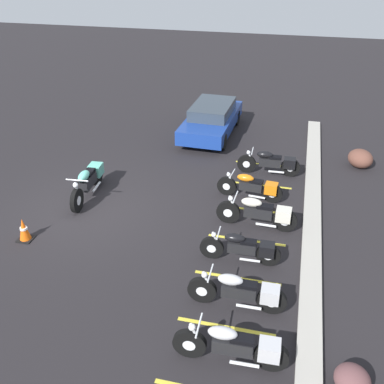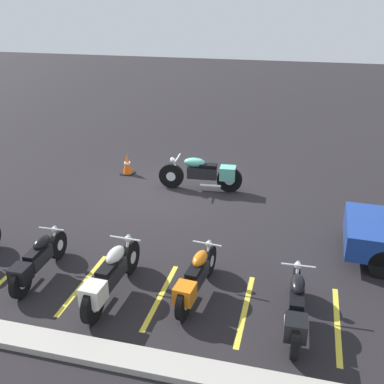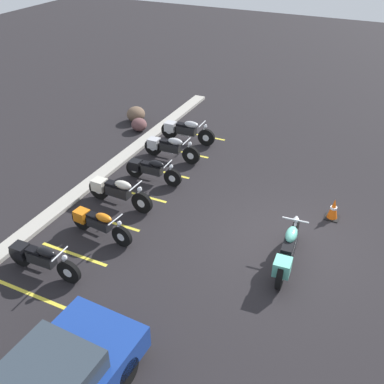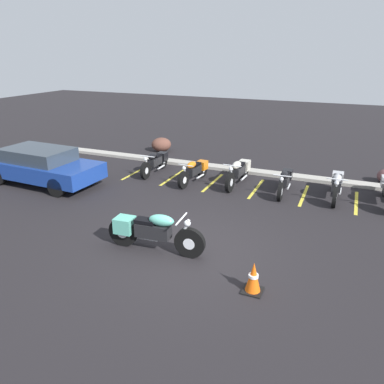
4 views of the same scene
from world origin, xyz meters
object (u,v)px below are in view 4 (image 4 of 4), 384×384
landscape_rock_1 (161,145)px  parked_bike_3 (285,180)px  parked_bike_4 (337,184)px  motorcycle_teal_featured (150,231)px  parked_bike_2 (239,171)px  parked_bike_1 (195,170)px  parked_bike_0 (156,161)px  traffic_cone (253,278)px  car_blue (42,165)px

landscape_rock_1 → parked_bike_3: bearing=-27.1°
parked_bike_4 → landscape_rock_1: (-8.03, 3.10, -0.13)m
motorcycle_teal_featured → parked_bike_2: bearing=80.1°
motorcycle_teal_featured → parked_bike_1: bearing=96.9°
motorcycle_teal_featured → parked_bike_0: 6.18m
parked_bike_0 → parked_bike_4: parked_bike_4 is taller
parked_bike_2 → traffic_cone: bearing=21.4°
parked_bike_1 → parked_bike_4: 4.85m
parked_bike_0 → parked_bike_2: parked_bike_2 is taller
motorcycle_teal_featured → parked_bike_2: motorcycle_teal_featured is taller
parked_bike_0 → parked_bike_4: size_ratio=0.98×
parked_bike_3 → traffic_cone: bearing=3.1°
parked_bike_4 → traffic_cone: bearing=-11.6°
parked_bike_2 → traffic_cone: 6.49m
parked_bike_1 → parked_bike_0: bearing=-97.4°
parked_bike_1 → car_blue: 5.48m
parked_bike_2 → landscape_rock_1: bearing=-120.6°
parked_bike_4 → car_blue: size_ratio=0.50×
motorcycle_teal_featured → parked_bike_0: motorcycle_teal_featured is taller
motorcycle_teal_featured → parked_bike_1: motorcycle_teal_featured is taller
parked_bike_0 → parked_bike_3: parked_bike_0 is taller
parked_bike_0 → parked_bike_3: bearing=85.6°
traffic_cone → parked_bike_0: bearing=131.8°
motorcycle_teal_featured → parked_bike_0: bearing=113.1°
parked_bike_0 → parked_bike_1: bearing=75.3°
parked_bike_4 → landscape_rock_1: size_ratio=2.37×
parked_bike_3 → parked_bike_4: (1.63, 0.18, 0.03)m
parked_bike_3 → parked_bike_2: bearing=-99.1°
car_blue → landscape_rock_1: car_blue is taller
motorcycle_teal_featured → traffic_cone: bearing=-18.0°
landscape_rock_1 → parked_bike_0: bearing=-66.1°
landscape_rock_1 → traffic_cone: size_ratio=1.41×
parked_bike_2 → parked_bike_4: 3.30m
parked_bike_4 → traffic_cone: 6.20m
parked_bike_1 → parked_bike_3: (3.21, 0.18, -0.01)m
motorcycle_teal_featured → car_blue: size_ratio=0.56×
parked_bike_1 → traffic_cone: 6.80m
parked_bike_0 → landscape_rock_1: (-1.34, 3.03, -0.12)m
parked_bike_1 → parked_bike_4: parked_bike_4 is taller
landscape_rock_1 → motorcycle_teal_featured: bearing=-63.9°
landscape_rock_1 → parked_bike_4: bearing=-21.1°
landscape_rock_1 → traffic_cone: bearing=-53.3°
parked_bike_1 → landscape_rock_1: parked_bike_1 is taller
parked_bike_4 → parked_bike_1: bearing=-86.4°
motorcycle_teal_featured → landscape_rock_1: 9.49m
motorcycle_teal_featured → parked_bike_3: motorcycle_teal_featured is taller
car_blue → traffic_cone: bearing=-19.5°
parked_bike_0 → car_blue: 4.17m
motorcycle_teal_featured → landscape_rock_1: bearing=111.9°
motorcycle_teal_featured → landscape_rock_1: (-4.18, 8.52, -0.19)m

